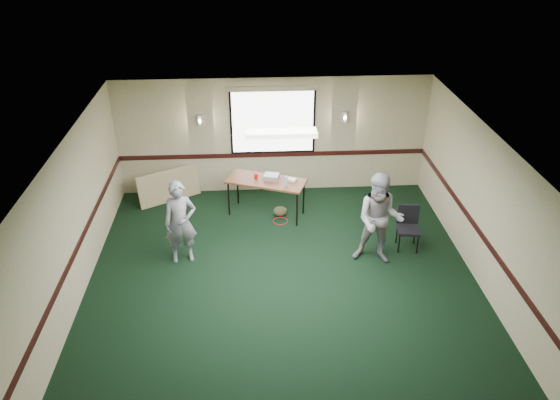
{
  "coord_description": "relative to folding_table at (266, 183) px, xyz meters",
  "views": [
    {
      "loc": [
        -0.53,
        -7.44,
        6.09
      ],
      "look_at": [
        0.0,
        1.3,
        1.2
      ],
      "focal_mm": 35.0,
      "sensor_mm": 36.0,
      "label": 1
    }
  ],
  "objects": [
    {
      "name": "folding_table",
      "position": [
        0.0,
        0.0,
        0.0
      ],
      "size": [
        1.79,
        1.21,
        0.83
      ],
      "rotation": [
        0.0,
        0.0,
        -0.36
      ],
      "color": "#563018",
      "rests_on": "ground"
    },
    {
      "name": "conference_chair",
      "position": [
        2.72,
        -1.4,
        -0.26
      ],
      "size": [
        0.47,
        0.49,
        0.87
      ],
      "rotation": [
        0.0,
        0.0,
        -0.12
      ],
      "color": "black",
      "rests_on": "ground"
    },
    {
      "name": "duffel_bag",
      "position": [
        0.29,
        -0.09,
        -0.66
      ],
      "size": [
        0.35,
        0.28,
        0.22
      ],
      "primitive_type": "ellipsoid",
      "rotation": [
        0.0,
        0.0,
        0.16
      ],
      "color": "#404024",
      "rests_on": "ground"
    },
    {
      "name": "person_right",
      "position": [
        2.01,
        -1.86,
        0.14
      ],
      "size": [
        1.03,
        0.89,
        1.81
      ],
      "primitive_type": "imported",
      "rotation": [
        0.0,
        0.0,
        -0.26
      ],
      "color": "#7D96C2",
      "rests_on": "ground"
    },
    {
      "name": "folded_table",
      "position": [
        -2.17,
        0.76,
        -0.4
      ],
      "size": [
        1.36,
        0.9,
        0.74
      ],
      "primitive_type": "cube",
      "rotation": [
        -0.21,
        0.0,
        0.52
      ],
      "color": "#9E8B62",
      "rests_on": "ground"
    },
    {
      "name": "red_cup",
      "position": [
        -0.21,
        0.09,
        0.12
      ],
      "size": [
        0.08,
        0.08,
        0.11
      ],
      "primitive_type": "cylinder",
      "color": "#B20E0B",
      "rests_on": "folding_table"
    },
    {
      "name": "water_bottle",
      "position": [
        0.41,
        -0.26,
        0.17
      ],
      "size": [
        0.06,
        0.06,
        0.21
      ],
      "primitive_type": "cylinder",
      "color": "#84C2D9",
      "rests_on": "folding_table"
    },
    {
      "name": "game_console",
      "position": [
        0.54,
        -0.06,
        0.08
      ],
      "size": [
        0.23,
        0.22,
        0.05
      ],
      "primitive_type": "cube",
      "rotation": [
        0.0,
        0.0,
        -0.48
      ],
      "color": "white",
      "rests_on": "folding_table"
    },
    {
      "name": "person_left",
      "position": [
        -1.64,
        -1.6,
        0.05
      ],
      "size": [
        0.66,
        0.49,
        1.64
      ],
      "primitive_type": "imported",
      "rotation": [
        0.0,
        0.0,
        0.18
      ],
      "color": "#38457D",
      "rests_on": "ground"
    },
    {
      "name": "room_shell",
      "position": [
        0.2,
        -0.72,
        0.81
      ],
      "size": [
        8.0,
        8.02,
        8.0
      ],
      "color": "tan",
      "rests_on": "ground"
    },
    {
      "name": "ground",
      "position": [
        0.2,
        -2.84,
        -0.77
      ],
      "size": [
        8.0,
        8.0,
        0.0
      ],
      "primitive_type": "plane",
      "color": "black",
      "rests_on": "ground"
    },
    {
      "name": "projector",
      "position": [
        0.12,
        0.05,
        0.11
      ],
      "size": [
        0.36,
        0.32,
        0.1
      ],
      "primitive_type": "cube",
      "rotation": [
        0.0,
        0.0,
        -0.22
      ],
      "color": "#92929A",
      "rests_on": "folding_table"
    },
    {
      "name": "cable_coil",
      "position": [
        0.29,
        -0.33,
        -0.76
      ],
      "size": [
        0.34,
        0.34,
        0.02
      ],
      "primitive_type": "torus",
      "rotation": [
        0.0,
        0.0,
        -0.05
      ],
      "color": "red",
      "rests_on": "ground"
    }
  ]
}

